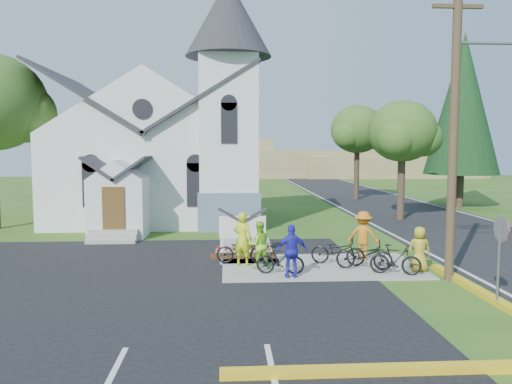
{
  "coord_description": "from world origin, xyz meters",
  "views": [
    {
      "loc": [
        -1.86,
        -16.88,
        4.24
      ],
      "look_at": [
        -0.54,
        5.0,
        2.32
      ],
      "focal_mm": 35.0,
      "sensor_mm": 36.0,
      "label": 1
    }
  ],
  "objects": [
    {
      "name": "cyclist_0",
      "position": [
        -1.28,
        0.73,
        1.01
      ],
      "size": [
        0.83,
        0.7,
        1.93
      ],
      "primitive_type": "imported",
      "rotation": [
        0.0,
        0.0,
        2.74
      ],
      "color": "#C2D418",
      "rests_on": "sidewalk"
    },
    {
      "name": "bike_0",
      "position": [
        -1.3,
        1.05,
        0.54
      ],
      "size": [
        1.92,
        0.87,
        0.98
      ],
      "primitive_type": "imported",
      "rotation": [
        0.0,
        0.0,
        1.45
      ],
      "color": "black",
      "rests_on": "sidewalk"
    },
    {
      "name": "bike_3",
      "position": [
        3.76,
        -0.86,
        0.55
      ],
      "size": [
        1.74,
        1.01,
        1.01
      ],
      "primitive_type": "imported",
      "rotation": [
        0.0,
        0.0,
        1.22
      ],
      "color": "black",
      "rests_on": "sidewalk"
    },
    {
      "name": "cyclist_4",
      "position": [
        4.7,
        -0.53,
        0.82
      ],
      "size": [
        0.81,
        0.58,
        1.55
      ],
      "primitive_type": "imported",
      "rotation": [
        0.0,
        0.0,
        3.01
      ],
      "color": "gold",
      "rests_on": "sidewalk"
    },
    {
      "name": "cyclist_3",
      "position": [
        3.27,
        1.32,
        0.97
      ],
      "size": [
        1.36,
        1.09,
        1.84
      ],
      "primitive_type": "imported",
      "rotation": [
        0.0,
        0.0,
        2.75
      ],
      "color": "#C97216",
      "rests_on": "sidewalk"
    },
    {
      "name": "bike_4",
      "position": [
        2.92,
        -0.1,
        0.56
      ],
      "size": [
        2.04,
        1.16,
        1.01
      ],
      "primitive_type": "imported",
      "rotation": [
        0.0,
        0.0,
        1.3
      ],
      "color": "black",
      "rests_on": "sidewalk"
    },
    {
      "name": "ground",
      "position": [
        0.0,
        0.0,
        0.0
      ],
      "size": [
        120.0,
        120.0,
        0.0
      ],
      "primitive_type": "plane",
      "color": "#2C5919",
      "rests_on": "ground"
    },
    {
      "name": "road",
      "position": [
        10.0,
        15.0,
        0.01
      ],
      "size": [
        8.0,
        90.0,
        0.02
      ],
      "primitive_type": "cube",
      "color": "black",
      "rests_on": "ground"
    },
    {
      "name": "cyclist_2",
      "position": [
        0.26,
        -1.05,
        0.92
      ],
      "size": [
        1.04,
        0.48,
        1.74
      ],
      "primitive_type": "imported",
      "rotation": [
        0.0,
        0.0,
        3.19
      ],
      "color": "#2625BD",
      "rests_on": "sidewalk"
    },
    {
      "name": "parking_lot",
      "position": [
        -7.0,
        -2.0,
        0.01
      ],
      "size": [
        20.0,
        16.0,
        0.02
      ],
      "primitive_type": "cube",
      "color": "black",
      "rests_on": "ground"
    },
    {
      "name": "conifer",
      "position": [
        15.0,
        18.0,
        7.39
      ],
      "size": [
        5.2,
        5.2,
        12.4
      ],
      "color": "#34271C",
      "rests_on": "ground"
    },
    {
      "name": "tree_road_mid",
      "position": [
        9.0,
        24.0,
        5.78
      ],
      "size": [
        4.4,
        4.4,
        7.8
      ],
      "color": "#34271C",
      "rests_on": "ground"
    },
    {
      "name": "bike_1",
      "position": [
        -0.07,
        -0.59,
        0.53
      ],
      "size": [
        1.67,
        0.75,
        0.97
      ],
      "primitive_type": "imported",
      "rotation": [
        0.0,
        0.0,
        1.38
      ],
      "color": "black",
      "rests_on": "sidewalk"
    },
    {
      "name": "church",
      "position": [
        -5.48,
        12.48,
        5.25
      ],
      "size": [
        12.35,
        12.0,
        13.0
      ],
      "color": "silver",
      "rests_on": "ground"
    },
    {
      "name": "utility_pole",
      "position": [
        5.36,
        -1.5,
        5.4
      ],
      "size": [
        3.45,
        0.28,
        10.0
      ],
      "color": "#412C20",
      "rests_on": "ground"
    },
    {
      "name": "flower_bed",
      "position": [
        -1.2,
        2.3,
        0.04
      ],
      "size": [
        2.6,
        1.1,
        0.07
      ],
      "primitive_type": "cube",
      "color": "#38200F",
      "rests_on": "ground"
    },
    {
      "name": "bike_2",
      "position": [
        2.15,
        0.64,
        0.56
      ],
      "size": [
        2.05,
        1.35,
        1.02
      ],
      "primitive_type": "imported",
      "rotation": [
        0.0,
        0.0,
        1.19
      ],
      "color": "black",
      "rests_on": "sidewalk"
    },
    {
      "name": "sidewalk",
      "position": [
        1.5,
        0.5,
        0.03
      ],
      "size": [
        7.0,
        4.0,
        0.05
      ],
      "primitive_type": "cube",
      "color": "gray",
      "rests_on": "ground"
    },
    {
      "name": "tree_road_near",
      "position": [
        8.5,
        12.0,
        5.21
      ],
      "size": [
        4.0,
        4.0,
        7.05
      ],
      "color": "#34271C",
      "rests_on": "ground"
    },
    {
      "name": "distant_hills",
      "position": [
        3.36,
        56.33,
        2.17
      ],
      "size": [
        61.0,
        10.0,
        5.6
      ],
      "color": "olive",
      "rests_on": "ground"
    },
    {
      "name": "stop_sign",
      "position": [
        5.43,
        -4.2,
        1.78
      ],
      "size": [
        0.11,
        0.76,
        2.48
      ],
      "color": "gray",
      "rests_on": "ground"
    },
    {
      "name": "cyclist_1",
      "position": [
        -0.72,
        0.27,
        0.88
      ],
      "size": [
        0.92,
        0.78,
        1.66
      ],
      "primitive_type": "imported",
      "rotation": [
        0.0,
        0.0,
        3.34
      ],
      "color": "#8AD728",
      "rests_on": "sidewalk"
    },
    {
      "name": "church_sign",
      "position": [
        -1.2,
        3.2,
        1.03
      ],
      "size": [
        2.2,
        0.4,
        1.7
      ],
      "color": "gray",
      "rests_on": "ground"
    }
  ]
}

